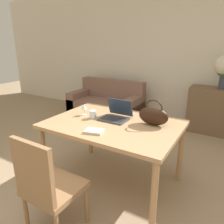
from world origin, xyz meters
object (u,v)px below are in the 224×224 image
(handbag, at_px, (153,116))
(wine_glass, at_px, (84,107))
(chair, at_px, (47,184))
(drinking_glass, at_px, (93,114))
(laptop, at_px, (116,113))
(couch, at_px, (106,106))

(handbag, bearing_deg, wine_glass, -172.10)
(chair, height_order, drinking_glass, chair)
(drinking_glass, height_order, wine_glass, wine_glass)
(drinking_glass, bearing_deg, laptop, 29.24)
(chair, bearing_deg, drinking_glass, 102.36)
(couch, height_order, laptop, laptop)
(chair, bearing_deg, wine_glass, 110.53)
(laptop, bearing_deg, wine_glass, -166.58)
(wine_glass, bearing_deg, handbag, 7.90)
(chair, relative_size, handbag, 2.87)
(wine_glass, relative_size, handbag, 0.43)
(chair, height_order, couch, chair)
(couch, xyz_separation_m, laptop, (1.25, -1.76, 0.54))
(drinking_glass, bearing_deg, handbag, 12.89)
(couch, distance_m, laptop, 2.22)
(drinking_glass, xyz_separation_m, handbag, (0.68, 0.16, 0.06))
(handbag, bearing_deg, laptop, -177.21)
(drinking_glass, distance_m, wine_glass, 0.17)
(drinking_glass, bearing_deg, couch, 117.93)
(handbag, bearing_deg, couch, 134.13)
(drinking_glass, bearing_deg, wine_glass, 165.79)
(drinking_glass, relative_size, wine_glass, 0.66)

